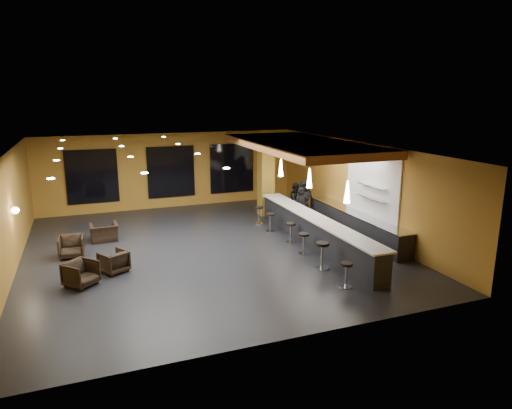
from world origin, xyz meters
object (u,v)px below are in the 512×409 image
object	(u,v)px
prep_counter	(355,224)
bar_stool_2	(304,241)
armchair_a	(81,274)
bar_stool_1	(322,252)
armchair_c	(71,246)
bar_stool_5	(259,213)
pendant_0	(347,192)
pendant_1	(309,178)
staff_a	(302,207)
armchair_b	(114,262)
column	(266,176)
armchair_d	(104,232)
staff_c	(304,200)
staff_b	(296,201)
bar_stool_4	(270,220)
bar_stool_3	(291,230)
bar_stool_0	(346,272)
pendant_2	(281,168)
bar_counter	(314,232)

from	to	relation	value
prep_counter	bar_stool_2	world-z (taller)	prep_counter
armchair_a	bar_stool_1	size ratio (longest dim) A/B	0.92
armchair_c	bar_stool_5	xyz separation A→B (m)	(7.22, 1.48, 0.11)
pendant_0	pendant_1	xyz separation A→B (m)	(0.00, 2.50, 0.00)
pendant_0	armchair_a	bearing A→B (deg)	171.22
pendant_0	bar_stool_1	bearing A→B (deg)	-174.01
staff_a	armchair_b	size ratio (longest dim) A/B	2.19
armchair_b	bar_stool_1	bearing A→B (deg)	131.26
armchair_a	pendant_1	bearing A→B (deg)	-32.82
column	pendant_0	size ratio (longest dim) A/B	5.00
armchair_a	armchair_d	distance (m)	4.10
pendant_0	armchair_c	bearing A→B (deg)	154.82
staff_a	bar_stool_1	world-z (taller)	staff_a
pendant_1	staff_c	xyz separation A→B (m)	(1.27, 2.82, -1.50)
staff_b	staff_a	bearing A→B (deg)	-129.70
armchair_a	prep_counter	bearing A→B (deg)	-34.73
prep_counter	bar_stool_4	bearing A→B (deg)	150.09
armchair_a	bar_stool_3	bearing A→B (deg)	-31.46
pendant_0	bar_stool_3	xyz separation A→B (m)	(-0.67, 2.56, -1.87)
armchair_d	staff_c	bearing A→B (deg)	178.91
bar_stool_0	staff_a	bearing A→B (deg)	75.47
prep_counter	armchair_b	bearing A→B (deg)	-176.27
bar_stool_2	prep_counter	bearing A→B (deg)	23.29
column	staff_b	world-z (taller)	column
pendant_0	staff_b	xyz separation A→B (m)	(0.94, 5.45, -1.56)
column	pendant_0	xyz separation A→B (m)	(0.00, -6.60, 0.60)
prep_counter	armchair_c	distance (m)	10.15
pendant_1	bar_stool_5	xyz separation A→B (m)	(-0.84, 2.77, -1.88)
column	staff_b	bearing A→B (deg)	-50.74
pendant_0	bar_stool_0	size ratio (longest dim) A/B	0.98
armchair_c	bar_stool_0	bearing A→B (deg)	-33.72
pendant_0	armchair_a	size ratio (longest dim) A/B	0.89
armchair_c	bar_stool_4	world-z (taller)	armchair_c
bar_stool_0	bar_stool_4	world-z (taller)	bar_stool_4
column	staff_a	distance (m)	2.55
bar_stool_0	armchair_d	bearing A→B (deg)	132.04
column	armchair_c	xyz separation A→B (m)	(-8.06, -2.81, -1.39)
armchair_c	prep_counter	bearing A→B (deg)	-4.48
armchair_a	bar_stool_0	distance (m)	7.43
bar_stool_4	staff_c	bearing A→B (deg)	29.97
bar_stool_1	armchair_a	bearing A→B (deg)	169.46
pendant_2	bar_stool_1	distance (m)	5.47
bar_stool_2	bar_stool_5	world-z (taller)	bar_stool_5
staff_b	armchair_b	world-z (taller)	staff_b
armchair_d	pendant_0	bearing A→B (deg)	141.37
armchair_d	bar_stool_1	distance (m)	8.11
bar_counter	column	bearing A→B (deg)	90.00
column	armchair_c	bearing A→B (deg)	-160.79
bar_stool_0	bar_stool_1	bearing A→B (deg)	88.68
bar_stool_5	armchair_d	bearing A→B (deg)	-179.52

